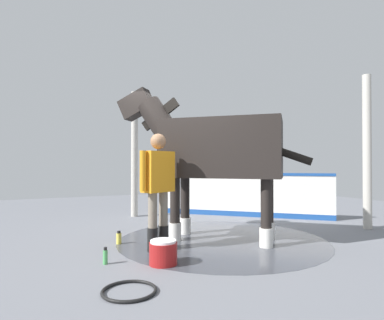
{
  "coord_description": "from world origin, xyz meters",
  "views": [
    {
      "loc": [
        -4.8,
        2.47,
        1.23
      ],
      "look_at": [
        -0.34,
        0.31,
        1.3
      ],
      "focal_mm": 30.15,
      "sensor_mm": 36.0,
      "label": 1
    }
  ],
  "objects_px": {
    "wash_bucket": "(163,252)",
    "bottle_shampoo": "(119,238)",
    "horse": "(215,150)",
    "handler": "(158,183)",
    "bottle_spray": "(105,256)",
    "hose_coil": "(129,291)"
  },
  "relations": [
    {
      "from": "bottle_spray",
      "to": "hose_coil",
      "type": "height_order",
      "value": "bottle_spray"
    },
    {
      "from": "horse",
      "to": "bottle_shampoo",
      "type": "height_order",
      "value": "horse"
    },
    {
      "from": "bottle_spray",
      "to": "handler",
      "type": "bearing_deg",
      "value": -66.6
    },
    {
      "from": "bottle_shampoo",
      "to": "hose_coil",
      "type": "distance_m",
      "value": 1.96
    },
    {
      "from": "handler",
      "to": "horse",
      "type": "bearing_deg",
      "value": 75.38
    },
    {
      "from": "horse",
      "to": "handler",
      "type": "bearing_deg",
      "value": 53.47
    },
    {
      "from": "horse",
      "to": "wash_bucket",
      "type": "distance_m",
      "value": 2.0
    },
    {
      "from": "wash_bucket",
      "to": "bottle_shampoo",
      "type": "distance_m",
      "value": 1.28
    },
    {
      "from": "handler",
      "to": "hose_coil",
      "type": "distance_m",
      "value": 1.82
    },
    {
      "from": "horse",
      "to": "hose_coil",
      "type": "relative_size",
      "value": 4.79
    },
    {
      "from": "bottle_spray",
      "to": "bottle_shampoo",
      "type": "bearing_deg",
      "value": -22.36
    },
    {
      "from": "horse",
      "to": "bottle_shampoo",
      "type": "bearing_deg",
      "value": 28.63
    },
    {
      "from": "horse",
      "to": "handler",
      "type": "distance_m",
      "value": 1.19
    },
    {
      "from": "horse",
      "to": "wash_bucket",
      "type": "xyz_separation_m",
      "value": [
        -0.87,
        1.23,
        -1.32
      ]
    },
    {
      "from": "handler",
      "to": "bottle_shampoo",
      "type": "relative_size",
      "value": 8.31
    },
    {
      "from": "horse",
      "to": "bottle_shampoo",
      "type": "relative_size",
      "value": 12.75
    },
    {
      "from": "handler",
      "to": "bottle_spray",
      "type": "relative_size",
      "value": 8.03
    },
    {
      "from": "hose_coil",
      "to": "bottle_spray",
      "type": "bearing_deg",
      "value": 2.08
    },
    {
      "from": "bottle_shampoo",
      "to": "bottle_spray",
      "type": "xyz_separation_m",
      "value": [
        -0.93,
        0.38,
        0.0
      ]
    },
    {
      "from": "bottle_shampoo",
      "to": "bottle_spray",
      "type": "bearing_deg",
      "value": 157.64
    },
    {
      "from": "bottle_shampoo",
      "to": "hose_coil",
      "type": "height_order",
      "value": "bottle_shampoo"
    },
    {
      "from": "horse",
      "to": "handler",
      "type": "xyz_separation_m",
      "value": [
        -0.19,
        1.06,
        -0.5
      ]
    }
  ]
}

